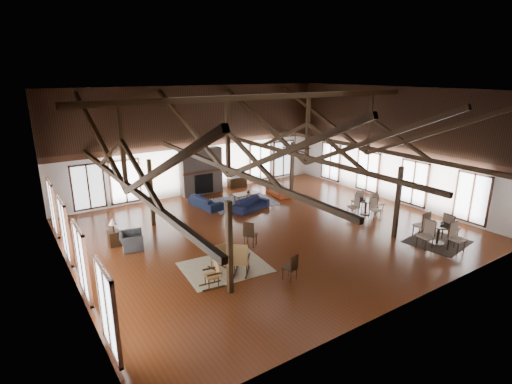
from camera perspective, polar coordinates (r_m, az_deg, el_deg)
floor at (r=17.68m, az=1.91°, el=-5.51°), size 16.00×16.00×0.00m
ceiling at (r=16.36m, az=2.11°, el=14.31°), size 16.00×14.00×0.02m
wall_back at (r=22.72m, az=-8.38°, el=7.25°), size 16.00×0.02×6.00m
wall_front at (r=12.00m, az=21.81°, el=-2.48°), size 16.00×0.02×6.00m
wall_left at (r=13.89m, az=-25.98°, el=-0.45°), size 0.02×14.00×6.00m
wall_right at (r=22.30m, az=19.10°, el=6.32°), size 0.02×14.00×6.00m
roof_truss at (r=16.57m, az=2.04°, el=7.49°), size 15.60×14.07×3.14m
post_grid at (r=17.15m, az=1.95°, el=-0.80°), size 8.16×7.16×3.05m
fireplace at (r=22.77m, az=-7.84°, el=2.89°), size 2.50×0.69×2.60m
ceiling_fan at (r=16.13m, az=5.56°, el=6.10°), size 1.60×1.60×0.75m
sofa_navy_front at (r=20.17m, az=-0.70°, el=-1.76°), size 2.09×1.22×0.57m
sofa_navy_left at (r=20.70m, az=-7.21°, el=-1.36°), size 2.15×1.08×0.60m
sofa_orange at (r=22.59m, az=3.11°, el=0.19°), size 1.82×0.91×0.51m
coffee_table at (r=21.19m, az=-1.46°, el=-0.35°), size 1.37×0.73×0.51m
vase at (r=21.18m, az=-1.09°, el=0.08°), size 0.24×0.24×0.19m
armchair at (r=16.59m, az=-17.37°, el=-6.66°), size 1.18×1.09×0.65m
side_table_lamp at (r=17.03m, az=-19.62°, el=-5.84°), size 0.45×0.45×1.16m
rocking_chair_a at (r=14.21m, az=-5.13°, el=-9.32°), size 0.55×0.84×1.01m
rocking_chair_b at (r=13.84m, az=-2.17°, el=-9.70°), size 0.94×0.98×1.15m
rocking_chair_c at (r=13.25m, az=-5.99°, el=-11.44°), size 0.81×0.50×0.99m
side_chair_a at (r=15.86m, az=-0.94°, el=-5.75°), size 0.64×0.64×1.08m
side_chair_b at (r=13.51m, az=5.17°, el=-10.41°), size 0.50×0.50×0.95m
cafe_table_near at (r=17.78m, az=24.63°, el=-5.03°), size 2.17×2.17×1.13m
cafe_table_far at (r=20.23m, az=15.44°, el=-1.70°), size 1.95×1.95×1.00m
cup_near at (r=17.71m, az=25.03°, el=-4.11°), size 0.14×0.14×0.10m
cup_far at (r=20.13m, az=15.25°, el=-0.96°), size 0.16×0.16×0.10m
tv_console at (r=24.19m, az=-2.72°, el=1.41°), size 1.15×0.43×0.57m
television at (r=24.04m, az=-2.73°, el=2.73°), size 1.01×0.14×0.58m
rug_tan at (r=14.57m, az=-4.45°, el=-10.65°), size 3.13×2.56×0.01m
rug_navy at (r=21.38m, az=-2.07°, el=-1.47°), size 3.71×2.96×0.01m
rug_dark at (r=18.16m, az=24.48°, el=-6.46°), size 2.54×2.37×0.01m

